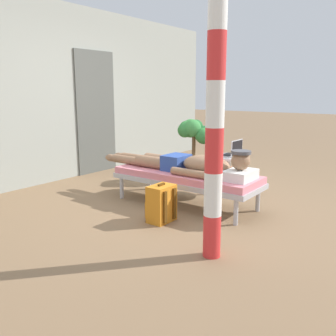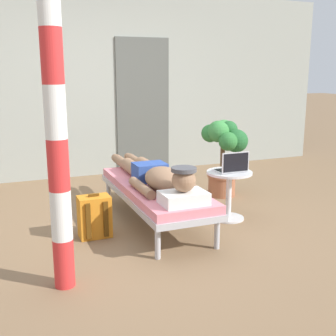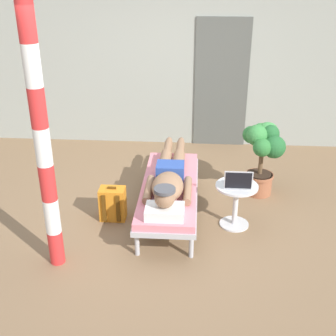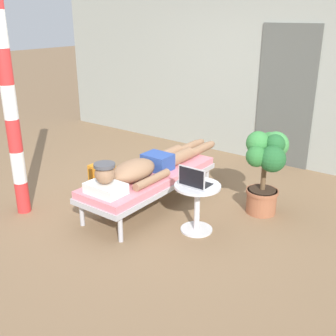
{
  "view_description": "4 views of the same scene",
  "coord_description": "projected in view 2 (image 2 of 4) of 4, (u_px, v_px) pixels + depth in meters",
  "views": [
    {
      "loc": [
        -3.63,
        -2.46,
        1.39
      ],
      "look_at": [
        -0.17,
        0.13,
        0.48
      ],
      "focal_mm": 39.49,
      "sensor_mm": 36.0,
      "label": 1
    },
    {
      "loc": [
        -1.43,
        -3.96,
        1.56
      ],
      "look_at": [
        0.21,
        0.08,
        0.56
      ],
      "focal_mm": 45.64,
      "sensor_mm": 36.0,
      "label": 2
    },
    {
      "loc": [
        0.34,
        -4.59,
        2.83
      ],
      "look_at": [
        0.03,
        -0.13,
        0.69
      ],
      "focal_mm": 47.11,
      "sensor_mm": 36.0,
      "label": 3
    },
    {
      "loc": [
        2.86,
        -3.44,
        2.17
      ],
      "look_at": [
        0.26,
        0.05,
        0.51
      ],
      "focal_mm": 43.82,
      "sensor_mm": 36.0,
      "label": 4
    }
  ],
  "objects": [
    {
      "name": "laptop",
      "position": [
        232.0,
        167.0,
        4.42
      ],
      "size": [
        0.31,
        0.24,
        0.23
      ],
      "color": "silver",
      "rests_on": "side_table"
    },
    {
      "name": "side_table",
      "position": [
        229.0,
        187.0,
        4.51
      ],
      "size": [
        0.48,
        0.48,
        0.52
      ],
      "color": "silver",
      "rests_on": "ground"
    },
    {
      "name": "backpack",
      "position": [
        94.0,
        217.0,
        4.07
      ],
      "size": [
        0.3,
        0.26,
        0.42
      ],
      "color": "orange",
      "rests_on": "ground"
    },
    {
      "name": "lounge_chair",
      "position": [
        155.0,
        191.0,
        4.39
      ],
      "size": [
        0.67,
        1.85,
        0.42
      ],
      "color": "#B7B7BC",
      "rests_on": "ground"
    },
    {
      "name": "house_wall_back",
      "position": [
        98.0,
        85.0,
        6.35
      ],
      "size": [
        7.6,
        0.2,
        2.7
      ],
      "primitive_type": "cube",
      "color": "#999E93",
      "rests_on": "ground"
    },
    {
      "name": "potted_plant",
      "position": [
        224.0,
        147.0,
        5.32
      ],
      "size": [
        0.52,
        0.54,
        0.96
      ],
      "color": "#9E5B3D",
      "rests_on": "ground"
    },
    {
      "name": "ground_plane",
      "position": [
        152.0,
        223.0,
        4.45
      ],
      "size": [
        40.0,
        40.0,
        0.0
      ],
      "primitive_type": "plane",
      "color": "#846647"
    },
    {
      "name": "house_door_panel",
      "position": [
        143.0,
        106.0,
        6.57
      ],
      "size": [
        0.84,
        0.03,
        2.04
      ],
      "primitive_type": "cube",
      "color": "#545651",
      "rests_on": "ground"
    },
    {
      "name": "porch_post",
      "position": [
        55.0,
        112.0,
        2.88
      ],
      "size": [
        0.15,
        0.15,
        2.57
      ],
      "color": "red",
      "rests_on": "ground"
    },
    {
      "name": "person_reclining",
      "position": [
        156.0,
        176.0,
        4.31
      ],
      "size": [
        0.53,
        2.17,
        0.33
      ],
      "color": "white",
      "rests_on": "lounge_chair"
    }
  ]
}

